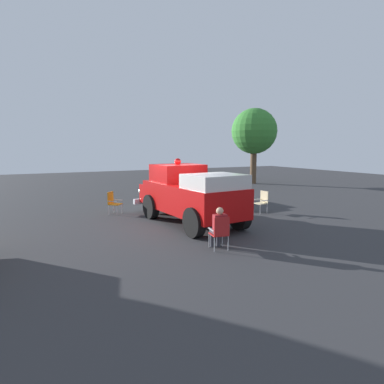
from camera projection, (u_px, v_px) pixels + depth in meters
name	position (u px, v px, depth m)	size (l,w,h in m)	color
ground_plane	(182.00, 223.00, 13.31)	(60.00, 60.00, 0.00)	#333335
vintage_fire_truck	(189.00, 194.00, 13.21)	(2.75, 6.11, 2.59)	black
classic_hot_rod	(189.00, 188.00, 18.73)	(2.12, 4.45, 1.46)	black
lawn_chair_near_truck	(220.00, 231.00, 9.73)	(0.58, 0.57, 1.02)	#B7BABF
lawn_chair_by_car	(113.00, 201.00, 15.04)	(0.69, 0.69, 1.02)	#B7BABF
lawn_chair_spare	(262.00, 200.00, 15.28)	(0.55, 0.56, 1.02)	#B7BABF
spectator_seated	(219.00, 226.00, 9.84)	(0.45, 0.59, 1.29)	#383842
oak_tree_left	(254.00, 132.00, 27.03)	(3.75, 3.75, 6.23)	brown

